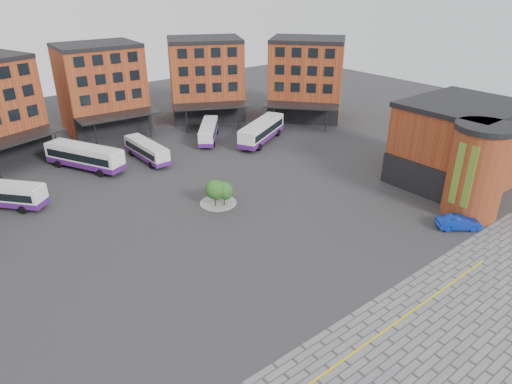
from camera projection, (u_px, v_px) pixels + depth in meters
ground at (270, 252)px, 45.17m from camera, size 160.00×160.00×0.00m
paving_zone at (503, 382)px, 30.79m from camera, size 50.00×22.00×0.02m
yellow_line at (402, 318)px, 36.42m from camera, size 26.00×0.15×0.02m
main_building at (76, 108)px, 66.31m from camera, size 94.14×42.48×14.60m
east_building at (462, 148)px, 56.89m from camera, size 17.40×15.40×10.60m
tree_island at (219, 191)px, 53.52m from camera, size 4.40×4.40×3.45m
bus_b at (1, 194)px, 53.33m from camera, size 8.91×9.74×3.03m
bus_c at (85, 157)px, 63.68m from camera, size 7.87×12.11×3.42m
bus_d at (147, 150)px, 66.86m from camera, size 2.64×10.02×2.81m
bus_e at (209, 131)px, 74.90m from camera, size 8.19×9.42×2.87m
bus_f at (262, 131)px, 74.07m from camera, size 12.18×8.05×3.45m
blue_car at (459, 223)px, 48.97m from camera, size 4.64×4.11×1.52m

